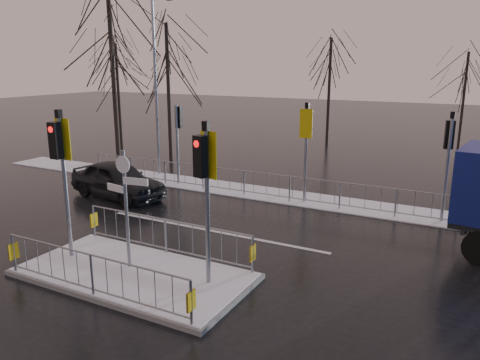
% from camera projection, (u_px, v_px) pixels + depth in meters
% --- Properties ---
extents(ground, '(120.00, 120.00, 0.00)m').
position_uv_depth(ground, '(134.00, 276.00, 11.95)').
color(ground, black).
rests_on(ground, ground).
extents(snow_verge, '(30.00, 2.00, 0.04)m').
position_uv_depth(snow_verge, '(272.00, 195.00, 19.30)').
color(snow_verge, white).
rests_on(snow_verge, ground).
extents(lane_markings, '(8.00, 11.38, 0.01)m').
position_uv_depth(lane_markings, '(125.00, 282.00, 11.66)').
color(lane_markings, silver).
rests_on(lane_markings, ground).
extents(traffic_island, '(6.00, 3.04, 4.15)m').
position_uv_depth(traffic_island, '(133.00, 262.00, 11.87)').
color(traffic_island, slate).
rests_on(traffic_island, ground).
extents(far_kerb_fixtures, '(18.00, 0.65, 3.83)m').
position_uv_depth(far_kerb_fixtures, '(274.00, 174.00, 18.49)').
color(far_kerb_fixtures, gray).
rests_on(far_kerb_fixtures, ground).
extents(car_far_lane, '(4.51, 2.30, 1.47)m').
position_uv_depth(car_far_lane, '(118.00, 180.00, 18.80)').
color(car_far_lane, black).
rests_on(car_far_lane, ground).
extents(tree_near_a, '(4.75, 4.75, 8.97)m').
position_uv_depth(tree_near_a, '(111.00, 47.00, 24.67)').
color(tree_near_a, black).
rests_on(tree_near_a, ground).
extents(tree_near_b, '(4.00, 4.00, 7.55)m').
position_uv_depth(tree_near_b, '(168.00, 66.00, 25.05)').
color(tree_near_b, black).
rests_on(tree_near_b, ground).
extents(tree_near_c, '(3.50, 3.50, 6.61)m').
position_uv_depth(tree_near_c, '(117.00, 77.00, 28.11)').
color(tree_near_c, black).
rests_on(tree_near_c, ground).
extents(tree_far_a, '(3.75, 3.75, 7.08)m').
position_uv_depth(tree_far_a, '(330.00, 70.00, 30.51)').
color(tree_far_a, black).
rests_on(tree_far_a, ground).
extents(tree_far_b, '(3.25, 3.25, 6.14)m').
position_uv_depth(tree_far_b, '(465.00, 82.00, 28.73)').
color(tree_far_b, black).
rests_on(tree_far_b, ground).
extents(street_lamp_left, '(1.25, 0.18, 8.20)m').
position_uv_depth(street_lamp_left, '(157.00, 81.00, 21.92)').
color(street_lamp_left, gray).
rests_on(street_lamp_left, ground).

